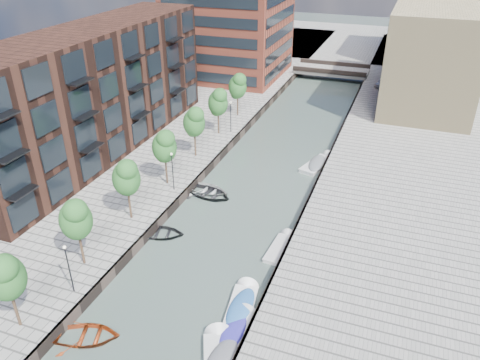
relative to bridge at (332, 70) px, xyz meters
The scene contains 30 objects.
water 32.03m from the bridge, 90.00° to the right, with size 300.00×300.00×0.00m, color #38473F.
quay_left 48.17m from the bridge, 138.37° to the right, with size 60.00×140.00×1.00m, color gray.
quay_right 35.79m from the bridge, 63.43° to the right, with size 20.00×140.00×1.00m, color gray.
quay_wall_left 32.59m from the bridge, 100.79° to the right, with size 0.25×140.00×1.00m, color #332823.
quay_wall_right 32.59m from the bridge, 79.21° to the right, with size 0.25×140.00×1.00m, color #332823.
far_closure 28.01m from the bridge, 90.00° to the left, with size 80.00×40.00×1.00m, color gray.
apartment_block 46.99m from the bridge, 115.46° to the right, with size 8.00×38.00×14.00m, color black.
tan_block_near 19.99m from the bridge, 32.01° to the right, with size 12.00×25.00×14.00m, color tan.
tan_block_far 23.87m from the bridge, 45.00° to the left, with size 12.00×20.00×16.00m, color tan.
bridge is the anchor object (origin of this frame).
tree_0 68.64m from the bridge, 97.13° to the right, with size 2.50×2.50×5.95m.
tree_1 61.71m from the bridge, 97.93° to the right, with size 2.50×2.50×5.95m.
tree_2 54.81m from the bridge, 98.95° to the right, with size 2.50×2.50×5.95m.
tree_3 47.92m from the bridge, 100.25° to the right, with size 2.50×2.50×5.95m.
tree_4 41.08m from the bridge, 102.00° to the right, with size 2.50×2.50×5.95m.
tree_5 34.30m from the bridge, 104.44° to the right, with size 2.50×2.50×5.95m.
tree_6 27.63m from the bridge, 108.10° to the right, with size 2.50×2.50×5.95m.
lamp_0 64.44m from the bridge, 96.42° to the right, with size 0.24×0.24×4.12m.
lamp_1 48.58m from the bridge, 98.53° to the right, with size 0.24×0.24×4.12m.
lamp_2 32.87m from the bridge, 102.68° to the right, with size 0.24×0.24×4.12m.
sloop_1 54.63m from the bridge, 95.67° to the right, with size 3.20×4.48×0.93m, color black.
sloop_2 66.90m from the bridge, 93.64° to the right, with size 3.31×4.64×0.96m, color maroon.
sloop_3 45.97m from the bridge, 95.64° to the right, with size 3.35×4.69×0.97m, color #B5B4B3.
sloop_4 46.63m from the bridge, 95.03° to the right, with size 3.64×5.10×1.06m, color black.
motorboat_0 62.97m from the bridge, 85.36° to the right, with size 1.94×4.79×1.56m.
motorboat_1 65.69m from the bridge, 85.64° to the right, with size 4.06×5.86×1.86m.
motorboat_2 52.58m from the bridge, 84.06° to the right, with size 1.82×4.57×1.49m.
motorboat_3 60.51m from the bridge, 85.58° to the right, with size 2.46×5.34×1.72m.
motorboat_4 35.94m from the bridge, 81.65° to the right, with size 3.44×5.83×1.84m.
car 10.98m from the bridge, 29.07° to the right, with size 1.64×4.08×1.39m, color silver.
Camera 1 is at (13.40, -12.41, 24.84)m, focal length 35.00 mm.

